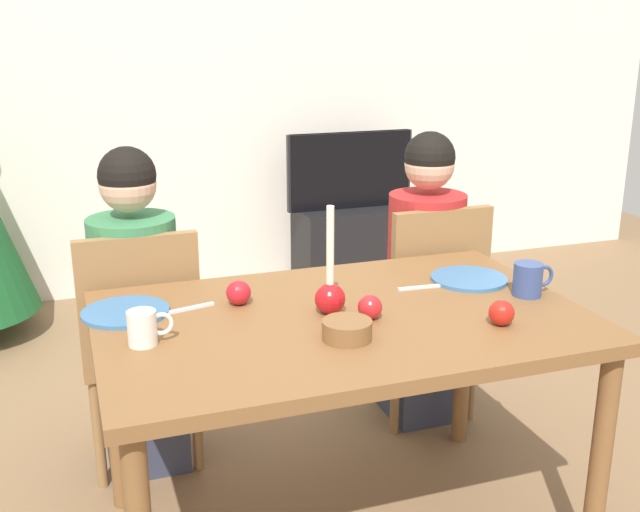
% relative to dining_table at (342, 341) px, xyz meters
% --- Properties ---
extents(back_wall, '(6.40, 0.10, 2.60)m').
position_rel_dining_table_xyz_m(back_wall, '(0.00, 2.60, 0.63)').
color(back_wall, silver).
rests_on(back_wall, ground).
extents(dining_table, '(1.40, 0.90, 0.75)m').
position_rel_dining_table_xyz_m(dining_table, '(0.00, 0.00, 0.00)').
color(dining_table, brown).
rests_on(dining_table, ground).
extents(chair_left, '(0.40, 0.40, 0.90)m').
position_rel_dining_table_xyz_m(chair_left, '(-0.53, 0.61, -0.15)').
color(chair_left, olive).
rests_on(chair_left, ground).
extents(chair_right, '(0.40, 0.40, 0.90)m').
position_rel_dining_table_xyz_m(chair_right, '(0.59, 0.61, -0.15)').
color(chair_right, olive).
rests_on(chair_right, ground).
extents(person_left_child, '(0.30, 0.30, 1.17)m').
position_rel_dining_table_xyz_m(person_left_child, '(-0.53, 0.64, -0.10)').
color(person_left_child, '#33384C').
rests_on(person_left_child, ground).
extents(person_right_child, '(0.30, 0.30, 1.17)m').
position_rel_dining_table_xyz_m(person_right_child, '(0.59, 0.64, -0.10)').
color(person_right_child, '#33384C').
rests_on(person_right_child, ground).
extents(tv_stand, '(0.64, 0.40, 0.48)m').
position_rel_dining_table_xyz_m(tv_stand, '(0.92, 2.30, -0.43)').
color(tv_stand, black).
rests_on(tv_stand, ground).
extents(tv, '(0.79, 0.05, 0.46)m').
position_rel_dining_table_xyz_m(tv, '(0.92, 2.30, 0.04)').
color(tv, black).
rests_on(tv, tv_stand).
extents(candle_centerpiece, '(0.09, 0.09, 0.32)m').
position_rel_dining_table_xyz_m(candle_centerpiece, '(-0.03, 0.02, 0.15)').
color(candle_centerpiece, red).
rests_on(candle_centerpiece, dining_table).
extents(plate_left, '(0.25, 0.25, 0.01)m').
position_rel_dining_table_xyz_m(plate_left, '(-0.59, 0.21, 0.09)').
color(plate_left, teal).
rests_on(plate_left, dining_table).
extents(plate_right, '(0.25, 0.25, 0.01)m').
position_rel_dining_table_xyz_m(plate_right, '(0.50, 0.15, 0.09)').
color(plate_right, teal).
rests_on(plate_right, dining_table).
extents(mug_left, '(0.12, 0.08, 0.09)m').
position_rel_dining_table_xyz_m(mug_left, '(-0.57, -0.03, 0.13)').
color(mug_left, silver).
rests_on(mug_left, dining_table).
extents(mug_right, '(0.14, 0.09, 0.10)m').
position_rel_dining_table_xyz_m(mug_right, '(0.60, -0.03, 0.14)').
color(mug_right, '#33477F').
rests_on(mug_right, dining_table).
extents(fork_left, '(0.18, 0.06, 0.01)m').
position_rel_dining_table_xyz_m(fork_left, '(-0.42, 0.18, 0.09)').
color(fork_left, silver).
rests_on(fork_left, dining_table).
extents(fork_right, '(0.18, 0.02, 0.01)m').
position_rel_dining_table_xyz_m(fork_right, '(0.33, 0.13, 0.09)').
color(fork_right, silver).
rests_on(fork_right, dining_table).
extents(bowl_walnuts, '(0.13, 0.13, 0.05)m').
position_rel_dining_table_xyz_m(bowl_walnuts, '(-0.05, -0.17, 0.11)').
color(bowl_walnuts, brown).
rests_on(bowl_walnuts, dining_table).
extents(apple_near_candle, '(0.07, 0.07, 0.07)m').
position_rel_dining_table_xyz_m(apple_near_candle, '(-0.26, 0.18, 0.12)').
color(apple_near_candle, red).
rests_on(apple_near_candle, dining_table).
extents(apple_by_left_plate, '(0.07, 0.07, 0.07)m').
position_rel_dining_table_xyz_m(apple_by_left_plate, '(0.06, -0.05, 0.12)').
color(apple_by_left_plate, red).
rests_on(apple_by_left_plate, dining_table).
extents(apple_by_right_mug, '(0.07, 0.07, 0.07)m').
position_rel_dining_table_xyz_m(apple_by_right_mug, '(0.39, -0.22, 0.12)').
color(apple_by_right_mug, red).
rests_on(apple_by_right_mug, dining_table).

